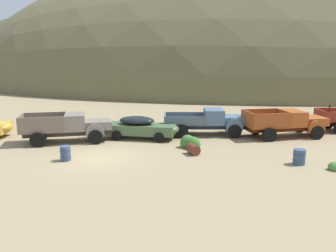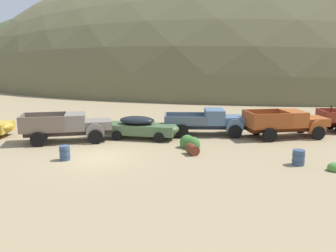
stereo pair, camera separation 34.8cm
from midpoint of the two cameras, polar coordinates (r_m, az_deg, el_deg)
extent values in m
plane|color=#998460|center=(20.40, -10.90, -5.11)|extent=(300.00, 300.00, 0.00)
ellipsoid|color=#424C2D|center=(87.91, -6.68, 7.64)|extent=(84.44, 62.49, 34.43)
ellipsoid|color=brown|center=(76.34, 15.61, 6.73)|extent=(118.14, 68.93, 48.75)
ellipsoid|color=gold|center=(27.41, -24.53, -0.09)|extent=(0.98, 1.51, 0.61)
cylinder|color=black|center=(28.60, -24.67, -0.50)|extent=(0.68, 0.20, 0.68)
cube|color=#3D322D|center=(24.53, -15.55, -0.93)|extent=(5.62, 2.41, 0.36)
cube|color=slate|center=(24.37, -10.80, 0.30)|extent=(2.15, 2.11, 0.55)
cube|color=#B7B2A8|center=(24.40, -8.87, 0.31)|extent=(0.39, 1.15, 0.44)
cylinder|color=slate|center=(23.45, -11.30, -1.04)|extent=(1.20, 0.49, 1.20)
cylinder|color=slate|center=(25.43, -11.34, -0.07)|extent=(1.20, 0.49, 1.20)
cube|color=slate|center=(24.36, -14.41, 0.73)|extent=(1.76, 2.23, 1.05)
cube|color=black|center=(24.30, -13.06, 1.28)|extent=(0.49, 1.61, 0.59)
cube|color=#746354|center=(24.64, -19.12, -0.52)|extent=(3.26, 2.72, 0.12)
cube|color=#746354|center=(23.55, -19.51, 0.24)|extent=(2.74, 0.85, 0.95)
cube|color=#746354|center=(25.53, -18.91, 1.12)|extent=(2.74, 0.85, 0.95)
cube|color=#746354|center=(24.76, -22.29, 0.57)|extent=(0.64, 1.99, 0.95)
cylinder|color=black|center=(23.46, -11.27, -1.74)|extent=(1.00, 0.53, 0.96)
cylinder|color=black|center=(25.54, -11.31, -0.67)|extent=(1.00, 0.53, 0.96)
cylinder|color=black|center=(23.73, -19.93, -2.06)|extent=(1.00, 0.53, 0.96)
cylinder|color=black|center=(25.79, -19.28, -0.98)|extent=(1.00, 0.53, 0.96)
cube|color=#47603D|center=(24.55, -3.98, -0.48)|extent=(4.97, 2.37, 0.68)
ellipsoid|color=black|center=(24.51, -4.64, 0.92)|extent=(2.67, 1.84, 0.57)
ellipsoid|color=#47603D|center=(24.04, 0.95, -0.54)|extent=(1.24, 1.50, 0.61)
cylinder|color=black|center=(23.45, -1.06, -1.87)|extent=(0.70, 0.29, 0.68)
cylinder|color=black|center=(25.08, -0.18, -0.99)|extent=(0.70, 0.29, 0.68)
cylinder|color=black|center=(24.28, -7.89, -1.52)|extent=(0.70, 0.29, 0.68)
cylinder|color=black|center=(25.85, -6.61, -0.69)|extent=(0.70, 0.29, 0.68)
cube|color=#262D39|center=(25.81, 6.65, 0.02)|extent=(5.85, 1.23, 0.36)
cube|color=slate|center=(26.01, 11.38, 0.98)|extent=(1.91, 1.80, 0.55)
cube|color=#B7B2A8|center=(26.18, 13.22, 0.90)|extent=(0.13, 1.19, 0.44)
cylinder|color=slate|center=(25.05, 11.19, -0.24)|extent=(1.21, 0.23, 1.20)
cylinder|color=slate|center=(27.02, 10.47, 0.64)|extent=(1.21, 0.23, 1.20)
cube|color=slate|center=(25.73, 7.91, 1.55)|extent=(1.43, 2.04, 1.05)
cube|color=black|center=(25.78, 9.26, 2.00)|extent=(0.13, 1.68, 0.59)
cube|color=#4D5B67|center=(25.66, 3.13, 0.56)|extent=(3.03, 2.19, 0.12)
cube|color=#4D5B67|center=(24.58, 3.21, 0.87)|extent=(2.94, 0.23, 0.55)
cube|color=#4D5B67|center=(26.62, 3.07, 1.69)|extent=(2.94, 0.23, 0.55)
cube|color=#4D5B67|center=(25.59, -0.01, 1.31)|extent=(0.19, 2.07, 0.55)
cylinder|color=black|center=(25.05, 11.19, -0.90)|extent=(0.97, 0.32, 0.96)
cylinder|color=black|center=(27.13, 10.43, 0.08)|extent=(0.97, 0.32, 0.96)
cylinder|color=black|center=(24.69, 2.63, -0.87)|extent=(0.97, 0.32, 0.96)
cylinder|color=black|center=(26.79, 2.53, 0.11)|extent=(0.97, 0.32, 0.96)
cube|color=#51220D|center=(26.25, 18.92, -0.34)|extent=(5.56, 2.26, 0.36)
cube|color=#A34C1E|center=(27.19, 22.73, 0.75)|extent=(2.10, 2.15, 0.55)
cube|color=#B7B2A8|center=(27.63, 24.15, 0.74)|extent=(0.36, 1.22, 0.44)
cylinder|color=#A34C1E|center=(26.25, 23.47, -0.45)|extent=(1.21, 0.45, 1.20)
cylinder|color=#A34C1E|center=(28.02, 21.13, 0.43)|extent=(1.21, 0.45, 1.20)
cube|color=#A34C1E|center=(26.38, 20.02, 1.20)|extent=(1.71, 2.30, 1.05)
cube|color=black|center=(26.63, 21.12, 1.67)|extent=(0.46, 1.71, 0.59)
cube|color=#97471E|center=(25.53, 16.00, 0.07)|extent=(3.19, 2.74, 0.12)
cube|color=#97471E|center=(24.49, 17.14, 0.81)|extent=(2.72, 0.74, 0.95)
cube|color=#97471E|center=(26.39, 15.06, 1.66)|extent=(2.72, 0.74, 0.95)
cube|color=#97471E|center=(24.89, 13.31, 1.18)|extent=(0.60, 2.12, 0.95)
cylinder|color=black|center=(26.26, 23.49, -1.07)|extent=(1.00, 0.50, 0.96)
cylinder|color=black|center=(28.12, 21.03, -0.11)|extent=(1.00, 0.50, 0.96)
cylinder|color=black|center=(24.53, 16.57, -1.42)|extent=(1.00, 0.50, 0.96)
cylinder|color=black|center=(26.51, 14.46, -0.36)|extent=(1.00, 0.50, 0.96)
cube|color=maroon|center=(30.62, 25.70, 1.99)|extent=(2.95, 0.22, 0.70)
cube|color=maroon|center=(29.14, 23.96, 1.71)|extent=(0.18, 2.02, 0.70)
cube|color=#42140D|center=(28.23, 25.26, 2.55)|extent=(0.08, 0.08, 0.50)
cylinder|color=black|center=(30.69, 25.11, 0.49)|extent=(0.97, 0.32, 0.96)
cylinder|color=#384C6B|center=(20.31, -15.93, -4.22)|extent=(0.56, 0.56, 0.82)
torus|color=#27354A|center=(20.27, -15.96, -3.77)|extent=(0.61, 0.61, 0.03)
torus|color=#27354A|center=(20.35, -15.90, -4.67)|extent=(0.61, 0.61, 0.03)
cylinder|color=#384C6B|center=(19.99, 20.89, -4.79)|extent=(0.63, 0.63, 0.82)
torus|color=#27354A|center=(19.95, 20.92, -4.34)|extent=(0.68, 0.68, 0.03)
torus|color=#27354A|center=(20.04, 20.85, -5.24)|extent=(0.68, 0.68, 0.03)
cylinder|color=#5B2819|center=(20.72, 4.44, -3.82)|extent=(0.89, 1.03, 0.60)
ellipsoid|color=#3D702D|center=(28.95, 0.72, 0.32)|extent=(0.75, 0.67, 0.56)
ellipsoid|color=#3D702D|center=(28.96, 0.68, 0.39)|extent=(0.79, 0.72, 0.68)
ellipsoid|color=#3D702D|center=(28.85, 0.49, 0.34)|extent=(0.61, 0.55, 0.66)
ellipsoid|color=#4C8438|center=(19.80, 25.91, -6.13)|extent=(0.74, 0.67, 0.56)
ellipsoid|color=#4C8438|center=(20.02, 25.99, -6.01)|extent=(0.55, 0.50, 0.50)
ellipsoid|color=#3D702D|center=(21.91, 4.50, -3.03)|extent=(0.91, 0.82, 1.00)
ellipsoid|color=#3D702D|center=(22.25, 3.59, -2.77)|extent=(0.96, 0.86, 1.04)
ellipsoid|color=olive|center=(28.56, -15.73, -0.26)|extent=(0.65, 0.58, 0.56)
ellipsoid|color=olive|center=(28.75, -16.08, -0.13)|extent=(0.71, 0.63, 0.70)
camera|label=1|loc=(0.17, -89.58, 0.09)|focal=37.57mm
camera|label=2|loc=(0.17, 90.42, -0.09)|focal=37.57mm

